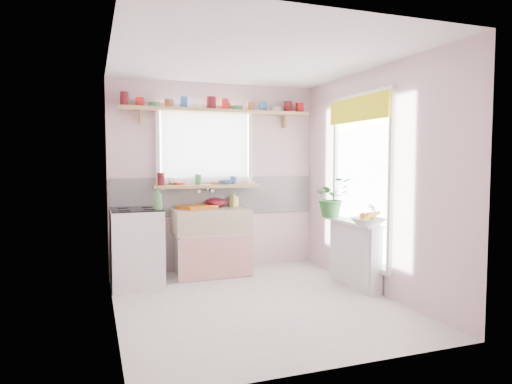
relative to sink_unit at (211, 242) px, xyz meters
name	(u,v)px	position (x,y,z in m)	size (l,w,h in m)	color
room	(282,169)	(0.81, -0.43, 0.94)	(3.20, 3.20, 3.20)	silver
sink_unit	(211,242)	(0.00, 0.00, 0.00)	(0.95, 0.65, 1.11)	white
cooker	(137,248)	(-0.95, -0.24, 0.03)	(0.58, 0.58, 0.93)	white
radiator_ledge	(354,253)	(1.45, -1.09, -0.03)	(0.22, 0.95, 0.78)	white
windowsill	(207,186)	(0.00, 0.19, 0.71)	(1.40, 0.22, 0.04)	tan
pine_shelf	(218,111)	(0.15, 0.18, 1.69)	(2.52, 0.24, 0.04)	tan
shelf_crockery	(218,105)	(0.15, 0.18, 1.76)	(2.47, 0.11, 0.12)	#590F14
sill_crockery	(203,180)	(-0.05, 0.19, 0.78)	(1.35, 0.11, 0.12)	#590F14
dish_tray	(197,207)	(-0.14, 0.14, 0.44)	(0.44, 0.33, 0.04)	#CE5F12
colander	(216,203)	(0.12, 0.21, 0.48)	(0.28, 0.28, 0.13)	#5C0F1C
jade_plant	(331,197)	(1.36, -0.69, 0.59)	(0.44, 0.38, 0.49)	#2C6729
fruit_bowl	(368,222)	(1.36, -1.49, 0.39)	(0.34, 0.34, 0.08)	silver
herb_pot	(372,213)	(1.48, -1.39, 0.46)	(0.12, 0.08, 0.23)	#3C6F2C
soap_bottle_sink	(234,199)	(0.38, 0.21, 0.52)	(0.09, 0.09, 0.20)	#D7D960
sill_cup	(172,181)	(-0.45, 0.25, 0.77)	(0.11, 0.11, 0.09)	beige
sill_bowl	(226,182)	(0.24, 0.13, 0.76)	(0.18, 0.18, 0.06)	#2E6398
shelf_vase	(226,104)	(0.27, 0.24, 1.79)	(0.16, 0.16, 0.17)	#B26736
cooker_bottle	(158,199)	(-0.73, -0.46, 0.61)	(0.10, 0.10, 0.26)	#44894A
fruit	(368,216)	(1.37, -1.49, 0.45)	(0.20, 0.14, 0.10)	orange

